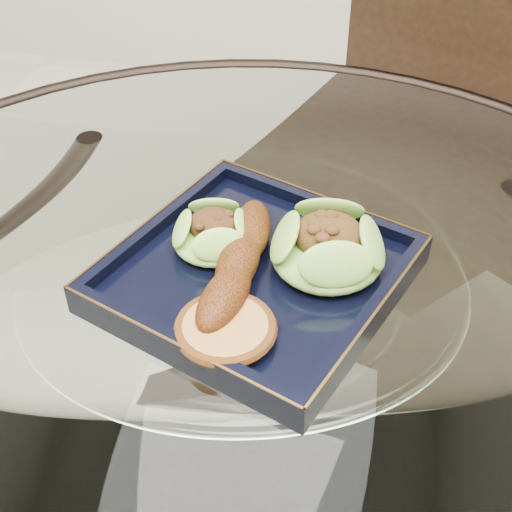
# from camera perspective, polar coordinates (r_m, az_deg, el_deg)

# --- Properties ---
(dining_table) EXTENTS (1.13, 1.13, 0.77)m
(dining_table) POSITION_cam_1_polar(r_m,az_deg,el_deg) (0.84, -0.89, -12.07)
(dining_table) COLOR white
(dining_table) RESTS_ON ground
(dining_chair) EXTENTS (0.59, 0.59, 1.08)m
(dining_chair) POSITION_cam_1_polar(r_m,az_deg,el_deg) (1.19, 13.94, 5.20)
(dining_chair) COLOR black
(dining_chair) RESTS_ON ground
(navy_plate) EXTENTS (0.35, 0.35, 0.02)m
(navy_plate) POSITION_cam_1_polar(r_m,az_deg,el_deg) (0.73, 0.00, -1.78)
(navy_plate) COLOR black
(navy_plate) RESTS_ON dining_table
(lettuce_wrap_left) EXTENTS (0.09, 0.09, 0.03)m
(lettuce_wrap_left) POSITION_cam_1_polar(r_m,az_deg,el_deg) (0.75, -3.40, 1.64)
(lettuce_wrap_left) COLOR #66A530
(lettuce_wrap_left) RESTS_ON navy_plate
(lettuce_wrap_right) EXTENTS (0.14, 0.14, 0.04)m
(lettuce_wrap_right) POSITION_cam_1_polar(r_m,az_deg,el_deg) (0.72, 5.74, 0.47)
(lettuce_wrap_right) COLOR #4B8F29
(lettuce_wrap_right) RESTS_ON navy_plate
(roasted_plantain) EXTENTS (0.05, 0.19, 0.04)m
(roasted_plantain) POSITION_cam_1_polar(r_m,az_deg,el_deg) (0.71, -1.42, -0.47)
(roasted_plantain) COLOR #622A0A
(roasted_plantain) RESTS_ON navy_plate
(crumb_patty) EXTENTS (0.10, 0.10, 0.02)m
(crumb_patty) POSITION_cam_1_polar(r_m,az_deg,el_deg) (0.66, -2.46, -5.96)
(crumb_patty) COLOR #CD8C44
(crumb_patty) RESTS_ON navy_plate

